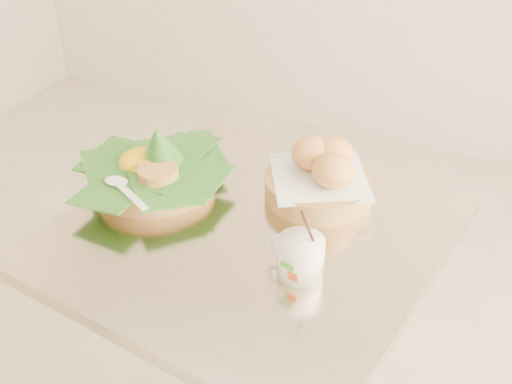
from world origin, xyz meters
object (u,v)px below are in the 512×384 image
at_px(rice_basket, 154,169).
at_px(coffee_mug, 300,255).
at_px(bread_basket, 321,176).
at_px(cafe_table, 251,310).

relative_size(rice_basket, coffee_mug, 2.20).
height_order(bread_basket, coffee_mug, coffee_mug).
distance_m(bread_basket, coffee_mug, 0.26).
bearing_deg(coffee_mug, bread_basket, 100.50).
xyz_separation_m(cafe_table, coffee_mug, (0.13, -0.08, 0.26)).
height_order(cafe_table, bread_basket, bread_basket).
xyz_separation_m(bread_basket, coffee_mug, (0.05, -0.25, -0.01)).
distance_m(rice_basket, coffee_mug, 0.41).
bearing_deg(cafe_table, coffee_mug, -32.26).
xyz_separation_m(rice_basket, bread_basket, (0.34, 0.11, 0.00)).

